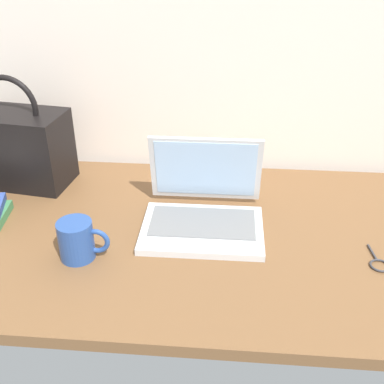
% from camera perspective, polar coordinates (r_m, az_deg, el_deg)
% --- Properties ---
extents(desk, '(1.60, 0.76, 0.03)m').
position_cam_1_polar(desk, '(1.26, -1.19, -5.29)').
color(desk, brown).
rests_on(desk, ground).
extents(laptop, '(0.31, 0.27, 0.21)m').
position_cam_1_polar(laptop, '(1.26, 1.36, -1.85)').
color(laptop, silver).
rests_on(laptop, desk).
extents(coffee_mug, '(0.12, 0.08, 0.10)m').
position_cam_1_polar(coffee_mug, '(1.17, -13.38, -5.56)').
color(coffee_mug, '#26478C').
rests_on(coffee_mug, desk).
extents(handbag, '(0.32, 0.20, 0.33)m').
position_cam_1_polar(handbag, '(1.52, -20.01, 5.13)').
color(handbag, black).
rests_on(handbag, desk).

